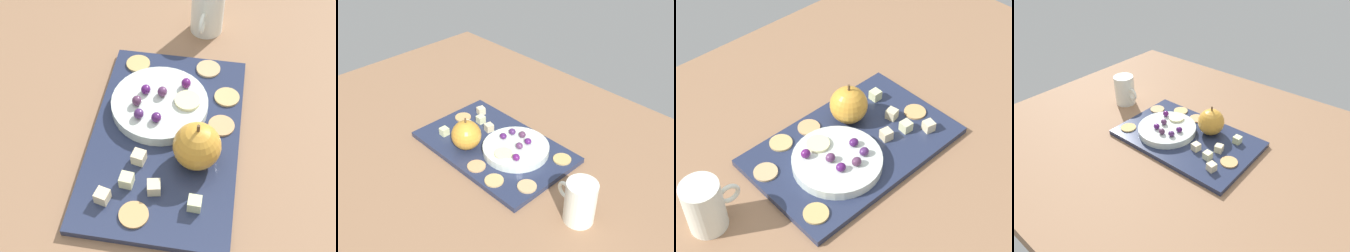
{
  "view_description": "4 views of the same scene",
  "coord_description": "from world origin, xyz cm",
  "views": [
    {
      "loc": [
        -44.05,
        -8.14,
        68.83
      ],
      "look_at": [
        2.34,
        -0.73,
        10.84
      ],
      "focal_mm": 51.05,
      "sensor_mm": 36.0,
      "label": 1
    },
    {
      "loc": [
        66.9,
        -56.52,
        69.98
      ],
      "look_at": [
        4.96,
        3.43,
        10.56
      ],
      "focal_mm": 43.86,
      "sensor_mm": 36.0,
      "label": 2
    },
    {
      "loc": [
        52.37,
        49.31,
        76.4
      ],
      "look_at": [
        4.54,
        -2.14,
        9.34
      ],
      "focal_mm": 54.79,
      "sensor_mm": 36.0,
      "label": 3
    },
    {
      "loc": [
        -40.43,
        56.65,
        57.97
      ],
      "look_at": [
        4.37,
        2.07,
        10.47
      ],
      "focal_mm": 33.21,
      "sensor_mm": 36.0,
      "label": 4
    }
  ],
  "objects": [
    {
      "name": "table",
      "position": [
        0.0,
        0.0,
        2.29
      ],
      "size": [
        126.58,
        93.48,
        4.58
      ],
      "primitive_type": "cube",
      "color": "#91694B",
      "rests_on": "ground"
    },
    {
      "name": "platter",
      "position": [
        4.14,
        0.48,
        5.25
      ],
      "size": [
        39.21,
        24.52,
        1.34
      ],
      "primitive_type": "cube",
      "color": "#252E4B",
      "rests_on": "table"
    },
    {
      "name": "serving_dish",
      "position": [
        10.05,
        1.95,
        6.89
      ],
      "size": [
        16.77,
        16.77,
        1.94
      ],
      "primitive_type": "cylinder",
      "color": "silver",
      "rests_on": "platter"
    },
    {
      "name": "apple_whole",
      "position": [
        -0.43,
        -5.65,
        9.72
      ],
      "size": [
        7.6,
        7.6,
        7.6
      ],
      "primitive_type": "sphere",
      "color": "gold",
      "rests_on": "platter"
    },
    {
      "name": "apple_stem",
      "position": [
        -0.43,
        -5.65,
        14.12
      ],
      "size": [
        0.5,
        0.5,
        1.2
      ],
      "primitive_type": "cylinder",
      "color": "brown",
      "rests_on": "apple_whole"
    },
    {
      "name": "cheese_cube_0",
      "position": [
        -9.39,
        7.34,
        6.93
      ],
      "size": [
        2.43,
        2.43,
        2.01
      ],
      "primitive_type": "cube",
      "rotation": [
        0.0,
        0.0,
        1.33
      ],
      "color": "beige",
      "rests_on": "platter"
    },
    {
      "name": "cheese_cube_1",
      "position": [
        -1.54,
        3.34,
        6.93
      ],
      "size": [
        2.37,
        2.37,
        2.01
      ],
      "primitive_type": "cube",
      "rotation": [
        0.0,
        0.0,
        1.37
      ],
      "color": "beige",
      "rests_on": "platter"
    },
    {
      "name": "cheese_cube_2",
      "position": [
        -6.65,
        0.32,
        6.93
      ],
      "size": [
        2.36,
        2.36,
        2.01
      ],
      "primitive_type": "cube",
      "rotation": [
        0.0,
        0.0,
        0.19
      ],
      "color": "beige",
      "rests_on": "platter"
    },
    {
      "name": "cheese_cube_3",
      "position": [
        -6.06,
        4.34,
        6.93
      ],
      "size": [
        2.19,
        2.19,
        2.01
      ],
      "primitive_type": "cube",
      "rotation": [
        0.0,
        0.0,
        1.48
      ],
      "color": "beige",
      "rests_on": "platter"
    },
    {
      "name": "cheese_cube_4",
      "position": [
        -8.45,
        -6.44,
        6.93
      ],
      "size": [
        2.06,
        2.06,
        2.01
      ],
      "primitive_type": "cube",
      "rotation": [
        0.0,
        0.0,
        1.55
      ],
      "color": "beige",
      "rests_on": "platter"
    },
    {
      "name": "cracker_0",
      "position": [
        20.93,
        -5.43,
        6.12
      ],
      "size": [
        4.47,
        4.47,
        0.4
      ],
      "primitive_type": "cylinder",
      "color": "tan",
      "rests_on": "platter"
    },
    {
      "name": "cracker_1",
      "position": [
        14.32,
        -9.44,
        6.12
      ],
      "size": [
        4.47,
        4.47,
        0.4
      ],
      "primitive_type": "cylinder",
      "color": "tan",
      "rests_on": "platter"
    },
    {
      "name": "cracker_2",
      "position": [
        -11.28,
        2.21,
        6.12
      ],
      "size": [
        4.47,
        4.47,
        0.4
      ],
      "primitive_type": "cylinder",
      "color": "tan",
      "rests_on": "platter"
    },
    {
      "name": "cracker_3",
      "position": [
        7.62,
        -9.05,
        6.12
      ],
      "size": [
        4.47,
        4.47,
        0.4
      ],
      "primitive_type": "cylinder",
      "color": "tan",
      "rests_on": "platter"
    },
    {
      "name": "cracker_4",
      "position": [
        20.25,
        7.83,
        6.12
      ],
      "size": [
        4.47,
        4.47,
        0.4
      ],
      "primitive_type": "cylinder",
      "color": "tan",
      "rests_on": "platter"
    },
    {
      "name": "grape_0",
      "position": [
        11.6,
        4.66,
        8.62
      ],
      "size": [
        1.86,
        1.67,
        1.53
      ],
      "primitive_type": "ellipsoid",
      "color": "#4E1861",
      "rests_on": "serving_dish"
    },
    {
      "name": "grape_1",
      "position": [
        11.47,
        1.71,
        8.69
      ],
      "size": [
        1.86,
        1.67,
        1.67
      ],
      "primitive_type": "ellipsoid",
      "color": "#572F58",
      "rests_on": "serving_dish"
    },
    {
      "name": "grape_2",
      "position": [
        14.1,
        -2.07,
        8.7
      ],
      "size": [
        1.86,
        1.67,
        1.69
      ],
      "primitive_type": "ellipsoid",
      "color": "#581860",
      "rests_on": "serving_dish"
    },
    {
      "name": "grape_3",
      "position": [
        8.69,
        5.64,
        8.7
      ],
      "size": [
        1.86,
        1.67,
        1.68
      ],
      "primitive_type": "ellipsoid",
      "color": "#522E4D",
      "rests_on": "serving_dish"
    },
    {
      "name": "grape_4",
      "position": [
        5.66,
        1.76,
        8.61
      ],
      "size": [
        1.86,
        1.67,
        1.5
      ],
      "primitive_type": "ellipsoid",
      "color": "#451958",
      "rests_on": "serving_dish"
    },
    {
      "name": "grape_5",
      "position": [
        5.94,
        4.76,
        8.65
      ],
      "size": [
        1.86,
        1.67,
        1.59
      ],
      "primitive_type": "ellipsoid",
      "color": "#48245E",
      "rests_on": "serving_dish"
    },
    {
      "name": "apple_slice_0",
      "position": [
        10.51,
        -2.81,
        8.16
      ],
      "size": [
        4.45,
        4.45,
        0.6
      ],
      "primitive_type": "cylinder",
      "color": "beige",
      "rests_on": "serving_dish"
    },
    {
      "name": "cup",
      "position": [
        34.06,
        -3.65,
        9.5
      ],
      "size": [
        9.77,
        6.57,
        9.84
      ],
      "color": "white",
      "rests_on": "table"
    }
  ]
}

